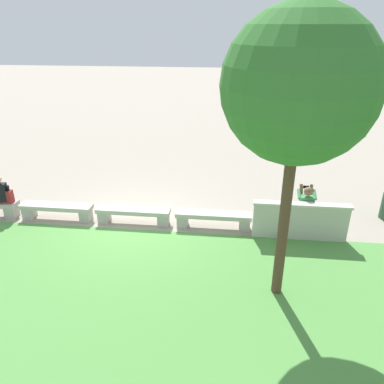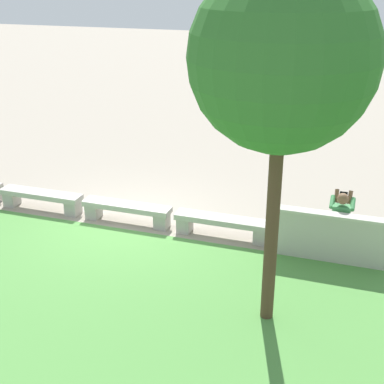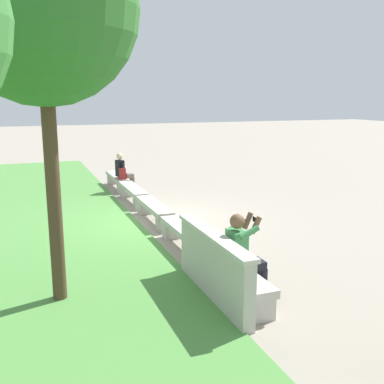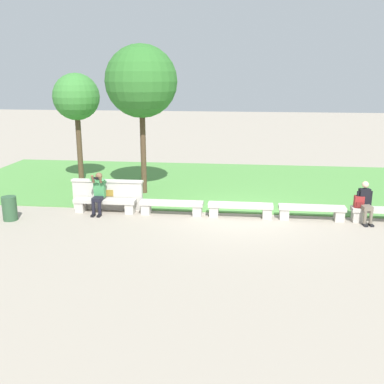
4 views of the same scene
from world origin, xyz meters
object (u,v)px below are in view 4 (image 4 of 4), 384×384
object	(u,v)px
bench_near	(172,206)
backpack	(359,202)
person_photographer	(99,191)
tree_left_background	(76,98)
person_distant	(365,201)
bench_far	(312,210)
bench_mid	(240,208)
tree_behind_wall	(141,82)
trash_bin	(10,208)
bench_main	(105,203)

from	to	relation	value
bench_near	backpack	bearing A→B (deg)	0.03
person_photographer	tree_left_background	world-z (taller)	tree_left_background
person_photographer	person_distant	bearing A→B (deg)	0.09
bench_far	bench_near	bearing A→B (deg)	180.00
bench_mid	bench_far	distance (m)	2.19
bench_far	tree_behind_wall	distance (m)	7.40
bench_far	trash_bin	size ratio (longest dim) A/B	2.70
bench_near	trash_bin	size ratio (longest dim) A/B	2.70
tree_left_background	person_distant	bearing A→B (deg)	-20.50
backpack	tree_left_background	world-z (taller)	tree_left_background
person_photographer	person_distant	distance (m)	8.28
bench_near	bench_far	xyz separation A→B (m)	(4.38, 0.00, 0.00)
tree_behind_wall	bench_near	bearing A→B (deg)	-60.04
person_distant	tree_behind_wall	world-z (taller)	tree_behind_wall
bench_far	tree_left_background	world-z (taller)	tree_left_background
backpack	tree_left_background	distance (m)	11.19
bench_near	trash_bin	distance (m)	4.99
tree_left_background	trash_bin	world-z (taller)	tree_left_background
person_photographer	trash_bin	size ratio (longest dim) A/B	1.76
bench_far	backpack	xyz separation A→B (m)	(1.38, 0.00, 0.32)
bench_mid	bench_far	xyz separation A→B (m)	(2.19, 0.00, 0.00)
bench_far	tree_left_background	bearing A→B (deg)	156.62
bench_mid	bench_near	bearing A→B (deg)	180.00
tree_behind_wall	tree_left_background	world-z (taller)	tree_behind_wall
tree_behind_wall	tree_left_background	bearing A→B (deg)	156.47
bench_near	person_photographer	bearing A→B (deg)	-178.11
bench_mid	person_photographer	world-z (taller)	person_photographer
person_photographer	person_distant	xyz separation A→B (m)	(8.28, 0.01, -0.06)
bench_near	backpack	distance (m)	5.78
bench_near	trash_bin	world-z (taller)	trash_bin
bench_mid	person_photographer	xyz separation A→B (m)	(-4.55, -0.08, 0.43)
bench_mid	trash_bin	distance (m)	7.15
person_distant	bench_main	bearing A→B (deg)	179.54
tree_left_background	bench_near	bearing A→B (deg)	-40.88
person_photographer	backpack	size ratio (longest dim) A/B	3.08
bench_main	person_distant	size ratio (longest dim) A/B	1.61
bench_far	person_photographer	size ratio (longest dim) A/B	1.53
bench_mid	person_photographer	bearing A→B (deg)	-179.02
person_distant	tree_behind_wall	xyz separation A→B (m)	(-7.37, 2.58, 3.43)
person_photographer	trash_bin	distance (m)	2.74
backpack	trash_bin	distance (m)	10.70
bench_near	tree_left_background	world-z (taller)	tree_left_background
tree_behind_wall	bench_mid	bearing A→B (deg)	-34.60
bench_near	bench_far	world-z (taller)	same
bench_mid	trash_bin	bearing A→B (deg)	-171.12
trash_bin	bench_near	bearing A→B (deg)	12.76
bench_main	bench_far	distance (m)	6.58
bench_near	tree_behind_wall	size ratio (longest dim) A/B	0.37
person_distant	trash_bin	bearing A→B (deg)	-174.51
tree_behind_wall	bench_main	bearing A→B (deg)	-106.52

